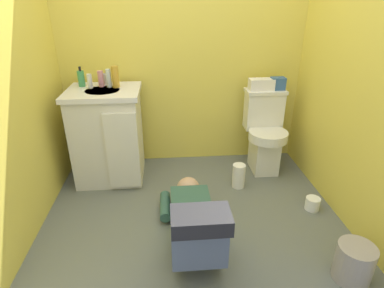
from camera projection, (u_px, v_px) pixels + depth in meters
The scene contains 17 objects.
ground_plane at pixel (192, 217), 2.41m from camera, with size 2.70×2.93×0.04m, color #5F635B.
wall_back at pixel (182, 35), 2.80m from camera, with size 2.36×0.08×2.40m, color #E0CA4B.
wall_right at pixel (373, 51), 1.98m from camera, with size 0.08×1.93×2.40m, color #E0CA4B.
toilet at pixel (265, 133), 2.92m from camera, with size 0.36×0.46×0.75m.
vanity_cabinet at pixel (108, 135), 2.75m from camera, with size 0.60×0.53×0.82m.
faucet at pixel (105, 79), 2.69m from camera, with size 0.02×0.02×0.10m, color silver.
person_plumber at pixel (193, 221), 2.07m from camera, with size 0.39×1.06×0.52m.
tissue_box at pixel (261, 84), 2.82m from camera, with size 0.22×0.11×0.10m, color silver.
toiletry_bag at pixel (278, 83), 2.83m from camera, with size 0.12×0.09×0.11m, color #33598C.
soap_dispenser at pixel (81, 78), 2.65m from camera, with size 0.06×0.06×0.17m.
bottle_white at pixel (90, 81), 2.60m from camera, with size 0.04×0.04×0.12m, color silver.
bottle_pink at pixel (101, 79), 2.64m from camera, with size 0.05×0.05×0.13m, color pink.
bottle_clear at pixel (109, 78), 2.62m from camera, with size 0.04×0.04×0.15m, color silver.
bottle_amber at pixel (115, 77), 2.61m from camera, with size 0.06×0.06×0.18m, color gold.
trash_can at pixel (354, 263), 1.82m from camera, with size 0.21×0.21×0.23m, color gray.
paper_towel_roll at pixel (239, 176), 2.72m from camera, with size 0.11×0.11×0.21m, color white.
toilet_paper_roll at pixel (312, 203), 2.46m from camera, with size 0.11×0.11×0.10m, color white.
Camera 1 is at (-0.17, -1.93, 1.51)m, focal length 29.46 mm.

